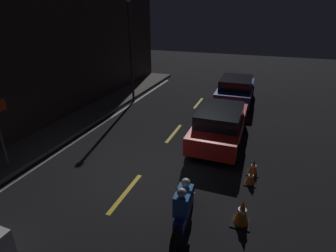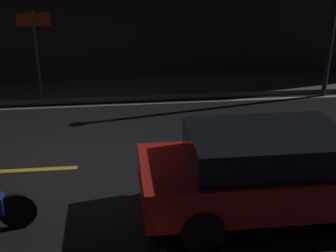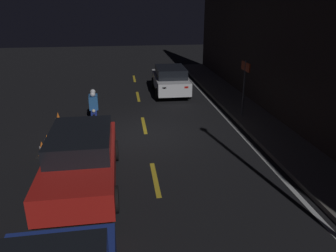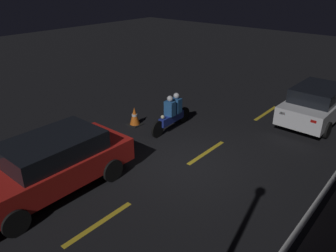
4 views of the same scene
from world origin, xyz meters
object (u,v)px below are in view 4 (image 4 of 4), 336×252
motorcycle (172,113)px  traffic_cone_far (80,139)px  traffic_cone_mid (95,134)px  traffic_cone_near (135,116)px  taxi_red (49,164)px  sedan_white (317,103)px

motorcycle → traffic_cone_far: size_ratio=4.37×
traffic_cone_mid → traffic_cone_near: bearing=177.0°
taxi_red → motorcycle: bearing=180.0°
sedan_white → traffic_cone_mid: 8.64m
sedan_white → traffic_cone_far: sedan_white is taller
sedan_white → traffic_cone_near: 7.21m
taxi_red → traffic_cone_near: 4.71m
sedan_white → traffic_cone_near: bearing=133.9°
traffic_cone_mid → traffic_cone_far: (0.61, -0.04, 0.01)m
motorcycle → traffic_cone_near: (0.67, -1.37, -0.29)m
motorcycle → traffic_cone_mid: bearing=-33.5°
sedan_white → taxi_red: size_ratio=0.91×
traffic_cone_near → traffic_cone_far: bearing=-3.2°
taxi_red → traffic_cone_mid: (-2.63, -1.49, -0.57)m
sedan_white → traffic_cone_far: bearing=144.7°
traffic_cone_near → traffic_cone_mid: size_ratio=1.41×
taxi_red → traffic_cone_mid: taxi_red is taller
traffic_cone_near → traffic_cone_mid: 1.85m
motorcycle → traffic_cone_mid: size_ratio=4.51×
taxi_red → traffic_cone_near: taxi_red is taller
sedan_white → motorcycle: size_ratio=1.81×
sedan_white → taxi_red: taxi_red is taller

